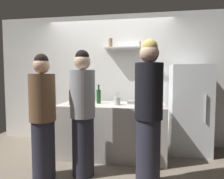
{
  "coord_description": "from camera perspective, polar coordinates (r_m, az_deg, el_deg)",
  "views": [
    {
      "loc": [
        0.72,
        -2.85,
        1.39
      ],
      "look_at": [
        0.18,
        0.47,
        1.14
      ],
      "focal_mm": 32.13,
      "sensor_mm": 36.0,
      "label": 1
    }
  ],
  "objects": [
    {
      "name": "baking_pan",
      "position": [
        3.52,
        7.31,
        -3.55
      ],
      "size": [
        0.34,
        0.24,
        0.05
      ],
      "primitive_type": "cube",
      "color": "gray",
      "rests_on": "counter"
    },
    {
      "name": "wine_bottle_dark_glass",
      "position": [
        3.41,
        -11.57,
        -2.07
      ],
      "size": [
        0.07,
        0.07,
        0.33
      ],
      "color": "black",
      "rests_on": "counter"
    },
    {
      "name": "back_wall_assembly",
      "position": [
        4.17,
        -0.64,
        2.99
      ],
      "size": [
        4.8,
        0.32,
        2.6
      ],
      "color": "white",
      "rests_on": "ground"
    },
    {
      "name": "counter",
      "position": [
        3.5,
        0.0,
        -11.45
      ],
      "size": [
        1.77,
        0.76,
        0.89
      ],
      "primitive_type": "cube",
      "color": "#B7B2A8",
      "rests_on": "ground"
    },
    {
      "name": "wine_bottle_green_glass",
      "position": [
        3.49,
        -3.82,
        -1.88
      ],
      "size": [
        0.08,
        0.08,
        0.33
      ],
      "color": "#19471E",
      "rests_on": "counter"
    },
    {
      "name": "ground_plane",
      "position": [
        3.25,
        -4.74,
        -21.09
      ],
      "size": [
        5.28,
        5.28,
        0.0
      ],
      "primitive_type": "plane",
      "color": "#726656"
    },
    {
      "name": "person_brown_jacket",
      "position": [
        2.82,
        -19.09,
        -7.62
      ],
      "size": [
        0.34,
        0.34,
        1.66
      ],
      "rotation": [
        0.0,
        0.0,
        2.08
      ],
      "color": "#262633",
      "rests_on": "ground"
    },
    {
      "name": "person_blonde",
      "position": [
        2.5,
        10.35,
        -6.88
      ],
      "size": [
        0.34,
        0.34,
        1.81
      ],
      "rotation": [
        0.0,
        0.0,
        0.29
      ],
      "color": "#262633",
      "rests_on": "ground"
    },
    {
      "name": "water_bottle_plastic",
      "position": [
        3.12,
        11.8,
        -3.25
      ],
      "size": [
        0.09,
        0.09,
        0.22
      ],
      "color": "silver",
      "rests_on": "counter"
    },
    {
      "name": "utensil_holder",
      "position": [
        3.32,
        1.42,
        -3.27
      ],
      "size": [
        0.11,
        0.11,
        0.22
      ],
      "color": "#B2B2B7",
      "rests_on": "counter"
    },
    {
      "name": "refrigerator",
      "position": [
        3.84,
        21.18,
        -5.22
      ],
      "size": [
        0.67,
        0.62,
        1.56
      ],
      "color": "silver",
      "rests_on": "ground"
    },
    {
      "name": "person_grey_hoodie",
      "position": [
        2.78,
        -8.31,
        -6.87
      ],
      "size": [
        0.34,
        0.34,
        1.72
      ],
      "rotation": [
        0.0,
        0.0,
        0.85
      ],
      "color": "#262633",
      "rests_on": "ground"
    }
  ]
}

